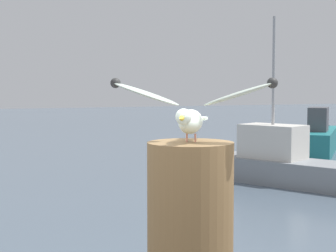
# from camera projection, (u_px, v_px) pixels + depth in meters

# --- Properties ---
(seagull) EXTENTS (0.62, 0.50, 0.27)m
(seagull) POSITION_uv_depth(u_px,v_px,m) (191.00, 110.00, 2.32)
(seagull) COLOR #C67760
(seagull) RESTS_ON mooring_post
(boat_teal) EXTENTS (4.41, 4.81, 1.76)m
(boat_teal) POSITION_uv_depth(u_px,v_px,m) (320.00, 138.00, 21.39)
(boat_teal) COLOR #1E7075
(boat_teal) RESTS_ON ground_plane
(boat_grey) EXTENTS (3.77, 5.78, 4.63)m
(boat_grey) POSITION_uv_depth(u_px,v_px,m) (314.00, 169.00, 14.23)
(boat_grey) COLOR gray
(boat_grey) RESTS_ON ground_plane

